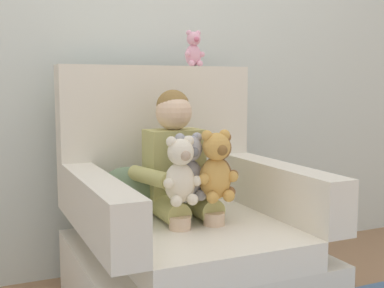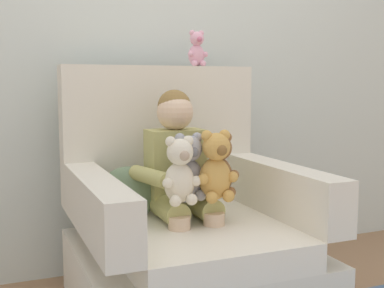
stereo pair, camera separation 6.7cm
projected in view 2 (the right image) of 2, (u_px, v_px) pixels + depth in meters
back_wall at (144, 34)px, 2.75m from camera, size 6.00×0.10×2.60m
armchair at (186, 235)px, 2.29m from camera, size 0.99×1.00×1.12m
seated_child at (180, 171)px, 2.27m from camera, size 0.45×0.39×0.82m
plush_honey at (216, 168)px, 2.12m from camera, size 0.18×0.15×0.30m
plush_cream at (180, 172)px, 2.06m from camera, size 0.17×0.14×0.29m
plush_brown at (219, 167)px, 2.20m from camera, size 0.17×0.14×0.29m
plush_grey at (189, 169)px, 2.14m from camera, size 0.17×0.14×0.29m
plush_pink_on_backrest at (197, 50)px, 2.60m from camera, size 0.11×0.09×0.19m
throw_pillow at (128, 194)px, 2.29m from camera, size 0.28×0.19×0.26m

